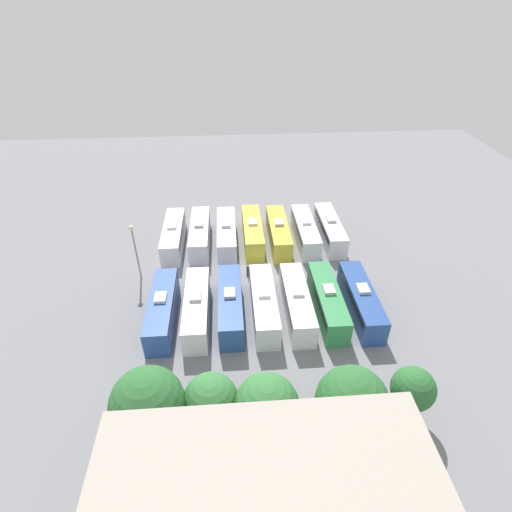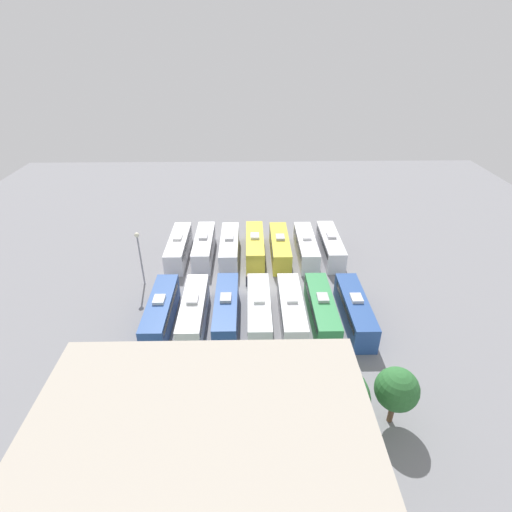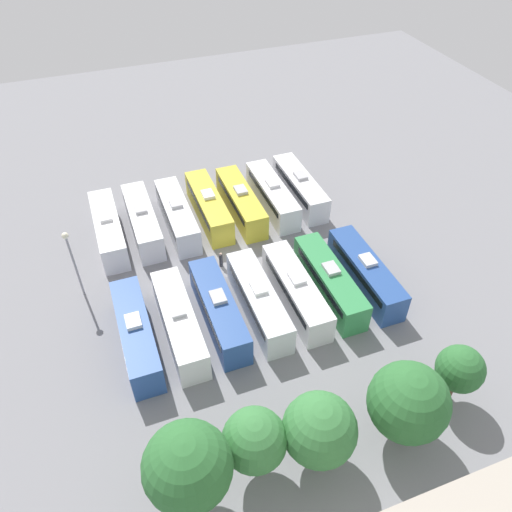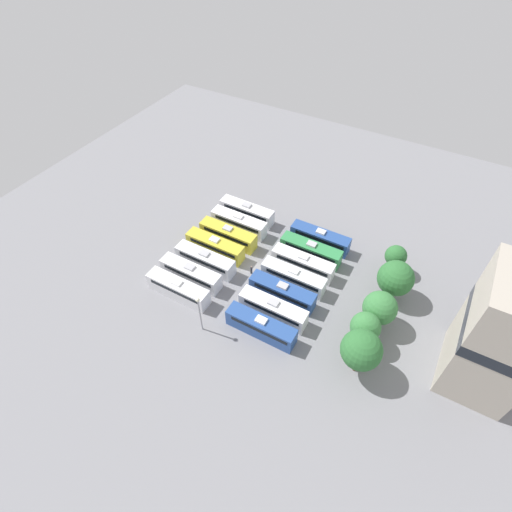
% 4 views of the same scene
% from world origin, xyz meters
% --- Properties ---
extents(ground_plane, '(109.42, 109.42, 0.00)m').
position_xyz_m(ground_plane, '(0.00, 0.00, 0.00)').
color(ground_plane, gray).
extents(bus_0, '(2.53, 10.75, 3.35)m').
position_xyz_m(bus_0, '(-10.76, -7.49, 1.64)').
color(bus_0, silver).
rests_on(bus_0, ground_plane).
extents(bus_1, '(2.53, 10.75, 3.35)m').
position_xyz_m(bus_1, '(-7.22, -7.15, 1.64)').
color(bus_1, white).
rests_on(bus_1, ground_plane).
extents(bus_2, '(2.53, 10.75, 3.35)m').
position_xyz_m(bus_2, '(-3.49, -7.15, 1.64)').
color(bus_2, gold).
rests_on(bus_2, ground_plane).
extents(bus_3, '(2.53, 10.75, 3.35)m').
position_xyz_m(bus_3, '(0.07, -7.59, 1.64)').
color(bus_3, gold).
rests_on(bus_3, ground_plane).
extents(bus_4, '(2.53, 10.75, 3.35)m').
position_xyz_m(bus_4, '(3.69, -7.21, 1.64)').
color(bus_4, silver).
rests_on(bus_4, ground_plane).
extents(bus_5, '(2.53, 10.75, 3.35)m').
position_xyz_m(bus_5, '(7.35, -7.54, 1.64)').
color(bus_5, silver).
rests_on(bus_5, ground_plane).
extents(bus_6, '(2.53, 10.75, 3.35)m').
position_xyz_m(bus_6, '(10.94, -7.39, 1.64)').
color(bus_6, silver).
rests_on(bus_6, ground_plane).
extents(bus_7, '(2.53, 10.75, 3.35)m').
position_xyz_m(bus_7, '(-10.76, 7.59, 1.64)').
color(bus_7, '#284C93').
rests_on(bus_7, ground_plane).
extents(bus_8, '(2.53, 10.75, 3.35)m').
position_xyz_m(bus_8, '(-7.10, 7.43, 1.64)').
color(bus_8, '#338C4C').
rests_on(bus_8, ground_plane).
extents(bus_9, '(2.53, 10.75, 3.35)m').
position_xyz_m(bus_9, '(-3.72, 7.48, 1.64)').
color(bus_9, silver).
rests_on(bus_9, ground_plane).
extents(bus_10, '(2.53, 10.75, 3.35)m').
position_xyz_m(bus_10, '(-0.14, 7.43, 1.64)').
color(bus_10, silver).
rests_on(bus_10, ground_plane).
extents(bus_11, '(2.53, 10.75, 3.35)m').
position_xyz_m(bus_11, '(3.49, 7.25, 1.64)').
color(bus_11, '#284C93').
rests_on(bus_11, ground_plane).
extents(bus_12, '(2.53, 10.75, 3.35)m').
position_xyz_m(bus_12, '(7.06, 7.50, 1.64)').
color(bus_12, silver).
rests_on(bus_12, ground_plane).
extents(bus_13, '(2.53, 10.75, 3.35)m').
position_xyz_m(bus_13, '(10.70, 7.44, 1.64)').
color(bus_13, '#284C93').
rests_on(bus_13, ground_plane).
extents(worker_person, '(0.36, 0.36, 1.68)m').
position_xyz_m(worker_person, '(1.19, 0.31, 0.78)').
color(worker_person, '#333338').
rests_on(worker_person, ground_plane).
extents(light_pole, '(0.60, 0.60, 7.36)m').
position_xyz_m(light_pole, '(14.44, -0.51, 5.03)').
color(light_pole, gray).
rests_on(light_pole, ground_plane).
extents(tree_0, '(3.55, 3.55, 5.49)m').
position_xyz_m(tree_0, '(-10.79, 20.67, 3.69)').
color(tree_0, brown).
rests_on(tree_0, ground_plane).
extents(tree_1, '(5.58, 5.58, 7.14)m').
position_xyz_m(tree_1, '(-5.40, 22.00, 4.34)').
color(tree_1, brown).
rests_on(tree_1, ground_plane).
extents(tree_2, '(4.99, 4.99, 6.53)m').
position_xyz_m(tree_2, '(0.97, 21.59, 4.02)').
color(tree_2, brown).
rests_on(tree_2, ground_plane).
extents(tree_3, '(4.27, 4.27, 6.22)m').
position_xyz_m(tree_3, '(5.18, 20.83, 4.07)').
color(tree_3, brown).
rests_on(tree_3, ground_plane).
extents(tree_4, '(5.48, 5.48, 7.92)m').
position_xyz_m(tree_4, '(9.63, 21.55, 5.17)').
color(tree_4, brown).
rests_on(tree_4, ground_plane).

